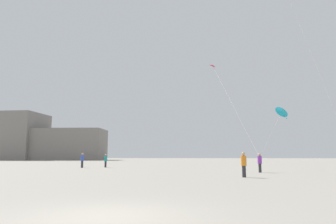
{
  "coord_description": "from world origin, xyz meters",
  "views": [
    {
      "loc": [
        2.23,
        -7.66,
        1.51
      ],
      "look_at": [
        0.0,
        19.86,
        5.46
      ],
      "focal_mm": 32.37,
      "sensor_mm": 36.0,
      "label": 1
    }
  ],
  "objects_px": {
    "kite_crimson_diamond": "(213,67)",
    "kite_cyan_diamond": "(282,112)",
    "building_left_hall": "(14,137)",
    "person_in_blue": "(82,160)",
    "person_in_orange": "(244,163)",
    "building_centre_hall": "(68,145)",
    "person_in_purple": "(260,162)",
    "person_in_teal": "(106,160)"
  },
  "relations": [
    {
      "from": "kite_crimson_diamond",
      "to": "person_in_teal",
      "type": "bearing_deg",
      "value": -170.48
    },
    {
      "from": "kite_crimson_diamond",
      "to": "person_in_blue",
      "type": "bearing_deg",
      "value": -167.39
    },
    {
      "from": "person_in_teal",
      "to": "person_in_orange",
      "type": "distance_m",
      "value": 21.61
    },
    {
      "from": "person_in_blue",
      "to": "building_centre_hall",
      "type": "relative_size",
      "value": 0.08
    },
    {
      "from": "person_in_teal",
      "to": "kite_cyan_diamond",
      "type": "xyz_separation_m",
      "value": [
        18.5,
        -11.66,
        4.26
      ]
    },
    {
      "from": "kite_cyan_diamond",
      "to": "building_left_hall",
      "type": "distance_m",
      "value": 93.36
    },
    {
      "from": "person_in_orange",
      "to": "kite_cyan_diamond",
      "type": "bearing_deg",
      "value": 49.87
    },
    {
      "from": "person_in_purple",
      "to": "building_left_hall",
      "type": "height_order",
      "value": "building_left_hall"
    },
    {
      "from": "person_in_teal",
      "to": "person_in_blue",
      "type": "height_order",
      "value": "person_in_blue"
    },
    {
      "from": "building_left_hall",
      "to": "building_centre_hall",
      "type": "height_order",
      "value": "building_left_hall"
    },
    {
      "from": "kite_cyan_diamond",
      "to": "building_centre_hall",
      "type": "height_order",
      "value": "building_centre_hall"
    },
    {
      "from": "person_in_orange",
      "to": "kite_cyan_diamond",
      "type": "distance_m",
      "value": 7.32
    },
    {
      "from": "building_centre_hall",
      "to": "kite_crimson_diamond",
      "type": "bearing_deg",
      "value": -51.7
    },
    {
      "from": "kite_cyan_diamond",
      "to": "building_centre_hall",
      "type": "distance_m",
      "value": 82.01
    },
    {
      "from": "building_centre_hall",
      "to": "person_in_orange",
      "type": "bearing_deg",
      "value": -59.21
    },
    {
      "from": "kite_crimson_diamond",
      "to": "building_centre_hall",
      "type": "distance_m",
      "value": 68.52
    },
    {
      "from": "building_left_hall",
      "to": "building_centre_hall",
      "type": "relative_size",
      "value": 0.77
    },
    {
      "from": "kite_cyan_diamond",
      "to": "building_left_hall",
      "type": "bearing_deg",
      "value": 133.98
    },
    {
      "from": "kite_crimson_diamond",
      "to": "building_left_hall",
      "type": "height_order",
      "value": "building_left_hall"
    },
    {
      "from": "building_left_hall",
      "to": "person_in_blue",
      "type": "bearing_deg",
      "value": -52.39
    },
    {
      "from": "person_in_blue",
      "to": "building_left_hall",
      "type": "relative_size",
      "value": 0.1
    },
    {
      "from": "person_in_teal",
      "to": "building_left_hall",
      "type": "xyz_separation_m",
      "value": [
        -46.31,
        55.49,
        6.52
      ]
    },
    {
      "from": "person_in_orange",
      "to": "kite_cyan_diamond",
      "type": "xyz_separation_m",
      "value": [
        4.05,
        4.4,
        4.22
      ]
    },
    {
      "from": "person_in_blue",
      "to": "kite_cyan_diamond",
      "type": "relative_size",
      "value": 0.41
    },
    {
      "from": "kite_cyan_diamond",
      "to": "building_centre_hall",
      "type": "bearing_deg",
      "value": 124.8
    },
    {
      "from": "kite_crimson_diamond",
      "to": "building_left_hall",
      "type": "distance_m",
      "value": 80.49
    },
    {
      "from": "person_in_orange",
      "to": "kite_crimson_diamond",
      "type": "bearing_deg",
      "value": 94.41
    },
    {
      "from": "person_in_blue",
      "to": "person_in_purple",
      "type": "bearing_deg",
      "value": 175.51
    },
    {
      "from": "person_in_orange",
      "to": "kite_crimson_diamond",
      "type": "xyz_separation_m",
      "value": [
        -0.62,
        18.39,
        12.4
      ]
    },
    {
      "from": "building_left_hall",
      "to": "kite_crimson_diamond",
      "type": "bearing_deg",
      "value": -41.48
    },
    {
      "from": "kite_crimson_diamond",
      "to": "kite_cyan_diamond",
      "type": "relative_size",
      "value": 3.0
    },
    {
      "from": "person_in_teal",
      "to": "person_in_purple",
      "type": "distance_m",
      "value": 19.58
    },
    {
      "from": "person_in_purple",
      "to": "person_in_orange",
      "type": "distance_m",
      "value": 6.54
    },
    {
      "from": "kite_cyan_diamond",
      "to": "building_left_hall",
      "type": "relative_size",
      "value": 0.25
    },
    {
      "from": "person_in_purple",
      "to": "building_left_hall",
      "type": "bearing_deg",
      "value": 155.56
    },
    {
      "from": "person_in_purple",
      "to": "kite_crimson_diamond",
      "type": "bearing_deg",
      "value": 125.35
    },
    {
      "from": "person_in_purple",
      "to": "person_in_blue",
      "type": "height_order",
      "value": "person_in_blue"
    },
    {
      "from": "person_in_orange",
      "to": "building_left_hall",
      "type": "xyz_separation_m",
      "value": [
        -60.76,
        71.56,
        6.48
      ]
    },
    {
      "from": "person_in_blue",
      "to": "building_centre_hall",
      "type": "distance_m",
      "value": 62.69
    },
    {
      "from": "kite_cyan_diamond",
      "to": "building_centre_hall",
      "type": "xyz_separation_m",
      "value": [
        -46.81,
        67.34,
        -0.34
      ]
    },
    {
      "from": "person_in_blue",
      "to": "person_in_orange",
      "type": "xyz_separation_m",
      "value": [
        16.98,
        -14.73,
        -0.03
      ]
    },
    {
      "from": "person_in_teal",
      "to": "person_in_purple",
      "type": "xyz_separation_m",
      "value": [
        16.84,
        -9.98,
        0.02
      ]
    }
  ]
}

